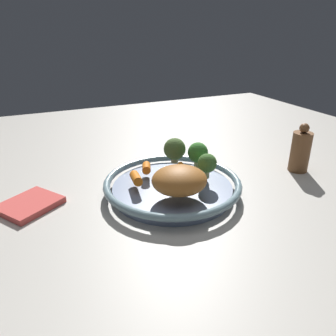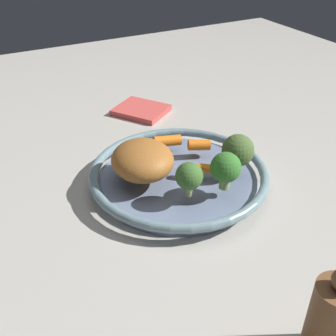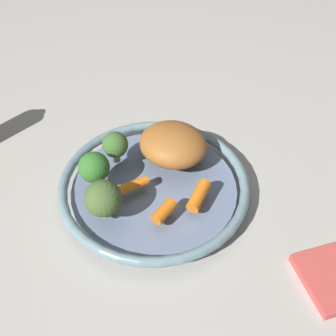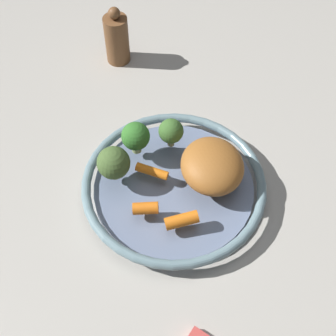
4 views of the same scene
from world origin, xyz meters
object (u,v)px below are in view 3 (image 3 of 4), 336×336
serving_bowl (154,187)px  roast_chicken_piece (173,144)px  baby_carrot_back (132,186)px  broccoli_floret_edge (94,168)px  broccoli_floret_small (103,199)px  broccoli_floret_large (115,145)px  baby_carrot_center (164,211)px  baby_carrot_right (199,196)px

serving_bowl → roast_chicken_piece: (0.07, -0.01, 0.05)m
baby_carrot_back → broccoli_floret_edge: (-0.01, 0.06, 0.03)m
serving_bowl → broccoli_floret_small: bearing=152.0°
roast_chicken_piece → broccoli_floret_large: 0.10m
baby_carrot_center → broccoli_floret_small: size_ratio=0.63×
baby_carrot_right → baby_carrot_back: size_ratio=0.95×
baby_carrot_right → baby_carrot_back: 0.11m
baby_carrot_back → broccoli_floret_edge: 0.07m
broccoli_floret_small → baby_carrot_back: bearing=-18.3°
baby_carrot_right → baby_carrot_center: size_ratio=1.31×
broccoli_floret_large → broccoli_floret_small: size_ratio=0.91×
serving_bowl → roast_chicken_piece: size_ratio=2.71×
broccoli_floret_small → broccoli_floret_edge: bearing=36.3°
broccoli_floret_small → serving_bowl: bearing=-28.0°
broccoli_floret_large → baby_carrot_center: bearing=-128.1°
roast_chicken_piece → baby_carrot_right: roast_chicken_piece is taller
broccoli_floret_large → serving_bowl: bearing=-108.1°
baby_carrot_right → broccoli_floret_small: 0.15m
baby_carrot_right → broccoli_floret_small: size_ratio=0.83×
roast_chicken_piece → broccoli_floret_large: size_ratio=1.98×
roast_chicken_piece → baby_carrot_center: (-0.13, -0.03, -0.02)m
baby_carrot_right → baby_carrot_center: 0.06m
roast_chicken_piece → broccoli_floret_small: broccoli_floret_small is taller
baby_carrot_center → broccoli_floret_edge: size_ratio=0.64×
broccoli_floret_edge → baby_carrot_center: bearing=-102.8°
baby_carrot_right → baby_carrot_center: bearing=137.3°
serving_bowl → baby_carrot_back: baby_carrot_back is taller
serving_bowl → baby_carrot_back: bearing=136.9°
roast_chicken_piece → serving_bowl: bearing=168.1°
baby_carrot_right → broccoli_floret_large: (0.05, 0.16, 0.03)m
baby_carrot_right → broccoli_floret_small: bearing=118.5°
broccoli_floret_large → broccoli_floret_edge: bearing=171.1°
broccoli_floret_edge → broccoli_floret_large: 0.07m
serving_bowl → broccoli_floret_large: broccoli_floret_large is taller
baby_carrot_right → broccoli_floret_small: broccoli_floret_small is taller
serving_bowl → baby_carrot_back: 0.05m
broccoli_floret_large → broccoli_floret_small: bearing=-165.9°
roast_chicken_piece → broccoli_floret_large: (-0.04, 0.09, 0.01)m
serving_bowl → roast_chicken_piece: 0.08m
baby_carrot_center → broccoli_floret_edge: (0.03, 0.13, 0.03)m
broccoli_floret_large → roast_chicken_piece: bearing=-66.6°
broccoli_floret_edge → broccoli_floret_small: same height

